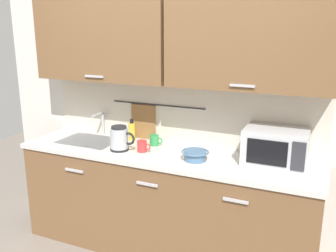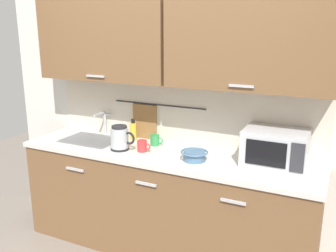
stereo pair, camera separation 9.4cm
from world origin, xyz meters
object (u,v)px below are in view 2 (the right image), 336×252
object	(u,v)px
mug_by_kettle	(155,140)
mug_near_sink	(142,146)
electric_kettle	(120,138)
microwave	(275,147)
mixing_bowl	(194,155)
dish_soap_bottle	(133,131)

from	to	relation	value
mug_by_kettle	mug_near_sink	bearing A→B (deg)	-94.81
electric_kettle	mug_by_kettle	xyz separation A→B (m)	(0.21, 0.23, -0.05)
electric_kettle	microwave	bearing A→B (deg)	9.54
microwave	electric_kettle	distance (m)	1.25
microwave	mug_by_kettle	distance (m)	1.03
electric_kettle	mug_near_sink	distance (m)	0.20
electric_kettle	mixing_bowl	xyz separation A→B (m)	(0.66, 0.03, -0.06)
microwave	mixing_bowl	world-z (taller)	microwave
dish_soap_bottle	mixing_bowl	size ratio (longest dim) A/B	0.92
electric_kettle	mixing_bowl	bearing A→B (deg)	2.18
microwave	mug_near_sink	distance (m)	1.06
electric_kettle	mug_near_sink	bearing A→B (deg)	11.26
microwave	electric_kettle	bearing A→B (deg)	-170.46
mug_by_kettle	mixing_bowl	bearing A→B (deg)	-24.77
mug_near_sink	mug_by_kettle	size ratio (longest dim) A/B	1.00
electric_kettle	mixing_bowl	distance (m)	0.67
electric_kettle	dish_soap_bottle	size ratio (longest dim) A/B	1.16
mixing_bowl	electric_kettle	bearing A→B (deg)	-177.82
microwave	electric_kettle	size ratio (longest dim) A/B	2.03
electric_kettle	mug_near_sink	world-z (taller)	electric_kettle
dish_soap_bottle	mixing_bowl	distance (m)	0.76
mug_near_sink	mixing_bowl	size ratio (longest dim) A/B	0.56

